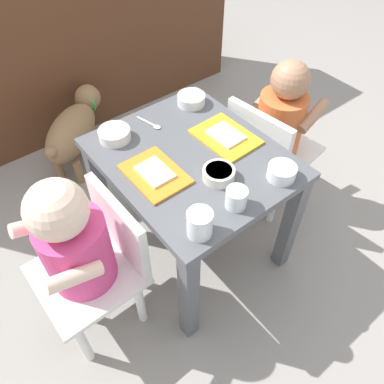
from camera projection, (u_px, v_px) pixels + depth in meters
ground_plane at (192, 244)px, 1.49m from camera, size 7.00×7.00×0.00m
kitchen_cabinet_back at (45, 27)px, 1.69m from camera, size 1.84×0.32×0.95m
dining_table at (192, 176)px, 1.21m from camera, size 0.49×0.57×0.46m
seated_child_left at (79, 246)px, 1.01m from camera, size 0.29×0.29×0.63m
seated_child_right at (278, 124)px, 1.38m from camera, size 0.31×0.31×0.62m
dog at (74, 128)px, 1.67m from camera, size 0.40×0.36×0.29m
food_tray_left at (154, 173)px, 1.09m from camera, size 0.14×0.19×0.02m
food_tray_right at (225, 136)px, 1.20m from camera, size 0.15×0.20×0.02m
water_cup_left at (236, 199)px, 0.99m from camera, size 0.06×0.06×0.06m
water_cup_right at (200, 225)px, 0.93m from camera, size 0.07×0.07×0.07m
cereal_bowl_right_side at (191, 99)px, 1.31m from camera, size 0.10×0.10×0.03m
cereal_bowl_left_side at (218, 174)px, 1.07m from camera, size 0.09×0.09×0.03m
veggie_bowl_near at (115, 134)px, 1.18m from camera, size 0.10×0.10×0.03m
veggie_bowl_far at (282, 172)px, 1.07m from camera, size 0.08×0.08×0.04m
spoon_by_left_tray at (151, 124)px, 1.24m from camera, size 0.04×0.10×0.01m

